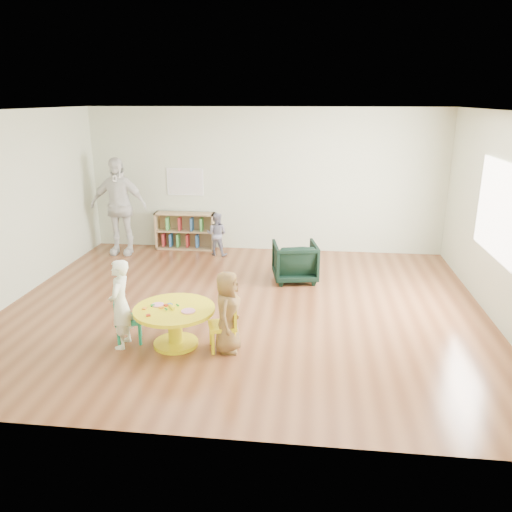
# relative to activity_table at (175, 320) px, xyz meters

# --- Properties ---
(room) EXTENTS (7.10, 7.00, 2.80)m
(room) POSITION_rel_activity_table_xyz_m (0.69, 1.28, 1.55)
(room) COLOR brown
(room) RESTS_ON ground
(activity_table) EXTENTS (1.00, 1.00, 0.54)m
(activity_table) POSITION_rel_activity_table_xyz_m (0.00, 0.00, 0.00)
(activity_table) COLOR yellow
(activity_table) RESTS_ON ground
(kid_chair_left) EXTENTS (0.41, 0.41, 0.60)m
(kid_chair_left) POSITION_rel_activity_table_xyz_m (-0.65, 0.01, -0.02)
(kid_chair_left) COLOR #1B966C
(kid_chair_left) RESTS_ON ground
(kid_chair_right) EXTENTS (0.41, 0.41, 0.61)m
(kid_chair_right) POSITION_rel_activity_table_xyz_m (0.64, -0.01, -0.02)
(kid_chair_right) COLOR yellow
(kid_chair_right) RESTS_ON ground
(bookshelf) EXTENTS (1.20, 0.30, 0.75)m
(bookshelf) POSITION_rel_activity_table_xyz_m (-0.93, 4.14, 0.02)
(bookshelf) COLOR #9F8158
(bookshelf) RESTS_ON ground
(alphabet_poster) EXTENTS (0.74, 0.01, 0.54)m
(alphabet_poster) POSITION_rel_activity_table_xyz_m (-0.92, 4.26, 1.00)
(alphabet_poster) COLOR white
(alphabet_poster) RESTS_ON ground
(armchair) EXTENTS (0.83, 0.85, 0.66)m
(armchair) POSITION_rel_activity_table_xyz_m (1.38, 2.51, -0.02)
(armchair) COLOR black
(armchair) RESTS_ON ground
(child_left) EXTENTS (0.28, 0.42, 1.12)m
(child_left) POSITION_rel_activity_table_xyz_m (-0.64, -0.10, 0.22)
(child_left) COLOR white
(child_left) RESTS_ON ground
(child_right) EXTENTS (0.36, 0.52, 1.02)m
(child_right) POSITION_rel_activity_table_xyz_m (0.68, -0.06, 0.16)
(child_right) COLOR gold
(child_right) RESTS_ON ground
(toddler) EXTENTS (0.45, 0.37, 0.85)m
(toddler) POSITION_rel_activity_table_xyz_m (-0.20, 3.76, 0.08)
(toddler) COLOR #1A1A41
(toddler) RESTS_ON ground
(adult_caretaker) EXTENTS (1.12, 0.47, 1.90)m
(adult_caretaker) POSITION_rel_activity_table_xyz_m (-2.10, 3.66, 0.60)
(adult_caretaker) COLOR white
(adult_caretaker) RESTS_ON ground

